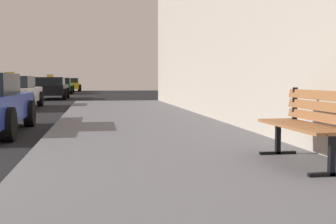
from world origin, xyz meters
name	(u,v)px	position (x,y,z in m)	size (l,w,h in m)	color
sidewalk	(202,182)	(4.00, 0.00, 0.07)	(4.00, 32.00, 0.15)	#5B5B60
bench	(309,121)	(5.39, 0.39, 0.66)	(0.51, 1.56, 0.89)	brown
car_white	(11,92)	(-0.34, 13.17, 0.65)	(2.06, 4.45, 1.43)	white
car_black	(51,88)	(0.34, 21.38, 0.65)	(1.96, 4.19, 1.43)	black
car_green	(60,86)	(0.11, 31.12, 0.65)	(2.02, 4.60, 1.27)	#196638
car_yellow	(70,85)	(0.50, 37.82, 0.65)	(1.99, 4.11, 1.27)	yellow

